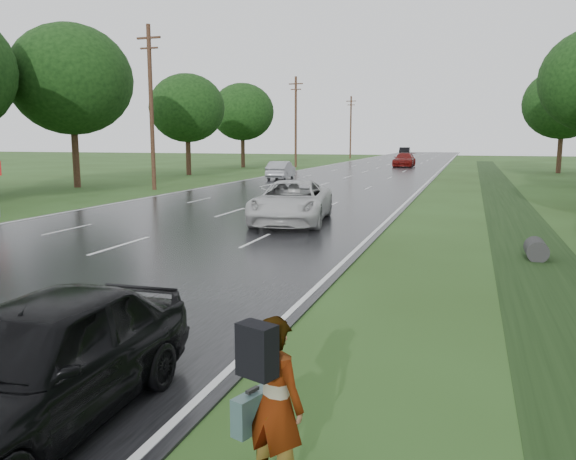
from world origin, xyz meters
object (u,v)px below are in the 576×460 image
Objects in this scene: pedestrian at (273,401)px; silver_sedan at (281,170)px; white_pickup at (292,202)px; dark_sedan at (40,362)px.

silver_sedan is at bearing -51.45° from pedestrian.
silver_sedan is at bearing 101.51° from white_pickup.
silver_sedan is at bearing 102.47° from dark_sedan.
pedestrian is at bearing -6.58° from dark_sedan.
white_pickup is 1.30× the size of dark_sedan.
pedestrian reaches higher than dark_sedan.
white_pickup is at bearing 95.18° from dark_sedan.
pedestrian reaches higher than silver_sedan.
pedestrian reaches higher than white_pickup.
white_pickup is 23.30m from silver_sedan.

